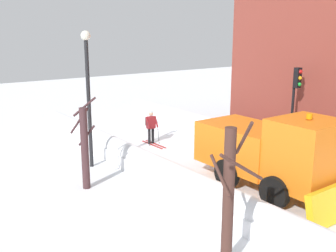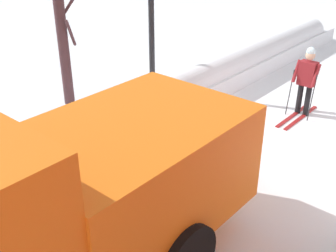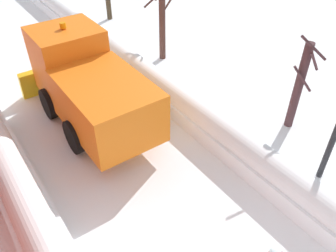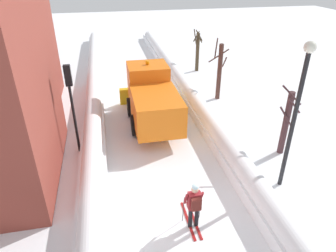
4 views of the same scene
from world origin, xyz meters
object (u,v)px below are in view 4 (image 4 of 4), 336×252
Objects in this scene: skier at (194,204)px; bare_tree_near at (286,122)px; street_lamp at (298,103)px; bare_tree_mid at (219,71)px; bare_tree_far at (197,51)px; traffic_light_pole at (71,93)px; plow_truck at (152,98)px.

bare_tree_near reaches higher than skier.
street_lamp is 8.97m from bare_tree_mid.
bare_tree_mid is 1.14× the size of bare_tree_far.
bare_tree_far is at bearing 73.07° from skier.
bare_tree_near is at bearing -84.12° from bare_tree_mid.
bare_tree_mid is (-0.69, 6.69, 0.25)m from bare_tree_near.
bare_tree_mid reaches higher than skier.
bare_tree_mid is at bearing 95.88° from bare_tree_near.
traffic_light_pole reaches higher than skier.
skier is at bearing -146.18° from bare_tree_near.
bare_tree_near is at bearing -88.16° from bare_tree_far.
bare_tree_far is at bearing 49.15° from traffic_light_pole.
skier is at bearing -89.01° from plow_truck.
bare_tree_far is at bearing 86.81° from street_lamp.
plow_truck is 5.33m from bare_tree_mid.
bare_tree_near is at bearing 33.82° from skier.
bare_tree_far is (0.81, 14.51, -1.95)m from street_lamp.
bare_tree_mid is at bearing 27.78° from traffic_light_pole.
bare_tree_far is at bearing 87.10° from bare_tree_mid.
skier is at bearing -106.93° from bare_tree_far.
plow_truck is 6.82m from bare_tree_near.
plow_truck is 1.04× the size of street_lamp.
plow_truck is at bearing 123.62° from street_lamp.
bare_tree_mid is (0.52, 8.79, -1.72)m from street_lamp.
bare_tree_mid reaches higher than bare_tree_near.
bare_tree_near is at bearing 60.00° from street_lamp.
traffic_light_pole is at bearing -130.85° from bare_tree_far.
street_lamp is 14.66m from bare_tree_far.
skier is at bearing -55.03° from traffic_light_pole.
traffic_light_pole is at bearing -152.22° from bare_tree_mid.
traffic_light_pole is 9.72m from bare_tree_mid.
traffic_light_pole reaches higher than bare_tree_mid.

